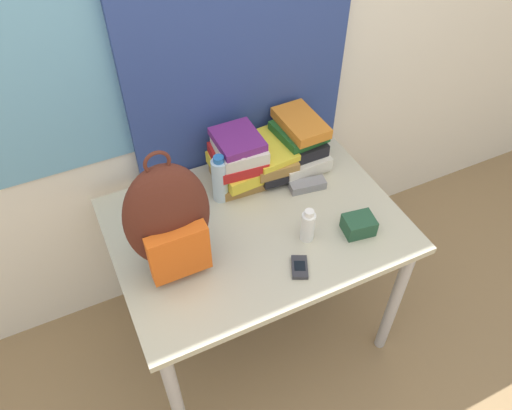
% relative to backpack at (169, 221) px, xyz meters
% --- Properties ---
extents(ground_plane, '(12.00, 12.00, 0.00)m').
position_rel_backpack_xyz_m(ground_plane, '(0.34, -0.36, -0.98)').
color(ground_plane, '#8C704C').
extents(wall_back, '(6.00, 0.06, 2.50)m').
position_rel_backpack_xyz_m(wall_back, '(0.34, 0.53, 0.27)').
color(wall_back, silver).
rests_on(wall_back, ground_plane).
extents(curtain_blue, '(0.94, 0.04, 2.50)m').
position_rel_backpack_xyz_m(curtain_blue, '(0.48, 0.48, 0.27)').
color(curtain_blue, navy).
rests_on(curtain_blue, ground_plane).
extents(desk, '(1.11, 0.81, 0.77)m').
position_rel_backpack_xyz_m(desk, '(0.34, 0.04, -0.32)').
color(desk, '#B7B299').
rests_on(desk, ground_plane).
extents(backpack, '(0.30, 0.19, 0.51)m').
position_rel_backpack_xyz_m(backpack, '(0.00, 0.00, 0.00)').
color(backpack, '#512319').
rests_on(backpack, desk).
extents(book_stack_left, '(0.21, 0.25, 0.23)m').
position_rel_backpack_xyz_m(book_stack_left, '(0.38, 0.30, -0.11)').
color(book_stack_left, olive).
rests_on(book_stack_left, desk).
extents(book_stack_center, '(0.20, 0.29, 0.14)m').
position_rel_backpack_xyz_m(book_stack_center, '(0.52, 0.30, -0.15)').
color(book_stack_center, navy).
rests_on(book_stack_center, desk).
extents(book_stack_right, '(0.23, 0.28, 0.22)m').
position_rel_backpack_xyz_m(book_stack_right, '(0.66, 0.30, -0.12)').
color(book_stack_right, silver).
rests_on(book_stack_right, desk).
extents(water_bottle, '(0.06, 0.06, 0.22)m').
position_rel_backpack_xyz_m(water_bottle, '(0.27, 0.23, -0.12)').
color(water_bottle, silver).
rests_on(water_bottle, desk).
extents(sports_bottle, '(0.07, 0.07, 0.22)m').
position_rel_backpack_xyz_m(sports_bottle, '(0.36, 0.23, -0.11)').
color(sports_bottle, white).
rests_on(sports_bottle, desk).
extents(sunscreen_bottle, '(0.05, 0.05, 0.15)m').
position_rel_backpack_xyz_m(sunscreen_bottle, '(0.48, -0.11, -0.15)').
color(sunscreen_bottle, white).
rests_on(sunscreen_bottle, desk).
extents(cell_phone, '(0.09, 0.11, 0.02)m').
position_rel_backpack_xyz_m(cell_phone, '(0.39, -0.22, -0.21)').
color(cell_phone, '#2D2D33').
rests_on(cell_phone, desk).
extents(sunglasses_case, '(0.16, 0.08, 0.04)m').
position_rel_backpack_xyz_m(sunglasses_case, '(0.62, 0.13, -0.20)').
color(sunglasses_case, gray).
rests_on(sunglasses_case, desk).
extents(camera_pouch, '(0.13, 0.11, 0.07)m').
position_rel_backpack_xyz_m(camera_pouch, '(0.68, -0.16, -0.18)').
color(camera_pouch, '#234C33').
rests_on(camera_pouch, desk).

